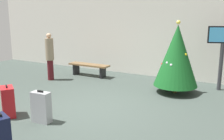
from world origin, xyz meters
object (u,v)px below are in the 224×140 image
(waiting_bench, at_px, (89,67))
(suitcase_4, at_px, (2,136))
(holiday_tree, at_px, (177,56))
(traveller_0, at_px, (50,55))
(suitcase_0, at_px, (41,107))
(flight_info_kiosk, at_px, (223,46))
(suitcase_1, at_px, (8,102))

(waiting_bench, relative_size, suitcase_4, 2.21)
(holiday_tree, bearing_deg, suitcase_4, -107.09)
(traveller_0, distance_m, suitcase_0, 3.91)
(flight_info_kiosk, bearing_deg, suitcase_0, -124.25)
(flight_info_kiosk, relative_size, suitcase_1, 2.70)
(flight_info_kiosk, height_order, waiting_bench, flight_info_kiosk)
(suitcase_0, bearing_deg, waiting_bench, 110.73)
(holiday_tree, distance_m, waiting_bench, 3.68)
(flight_info_kiosk, xyz_separation_m, suitcase_0, (-3.14, -4.61, -1.08))
(suitcase_0, bearing_deg, suitcase_4, -71.45)
(suitcase_0, bearing_deg, traveller_0, 129.79)
(flight_info_kiosk, relative_size, waiting_bench, 1.20)
(waiting_bench, xyz_separation_m, suitcase_1, (0.65, -4.30, -0.01))
(suitcase_0, xyz_separation_m, suitcase_4, (0.45, -1.34, 0.02))
(holiday_tree, xyz_separation_m, waiting_bench, (-3.56, 0.53, -0.79))
(flight_info_kiosk, xyz_separation_m, traveller_0, (-5.61, -1.64, -0.51))
(holiday_tree, bearing_deg, suitcase_0, -118.60)
(waiting_bench, distance_m, suitcase_1, 4.35)
(flight_info_kiosk, distance_m, suitcase_0, 5.68)
(suitcase_1, bearing_deg, traveller_0, 116.48)
(holiday_tree, height_order, flight_info_kiosk, holiday_tree)
(traveller_0, distance_m, suitcase_4, 5.24)
(flight_info_kiosk, height_order, traveller_0, flight_info_kiosk)
(holiday_tree, height_order, suitcase_4, holiday_tree)
(holiday_tree, xyz_separation_m, suitcase_1, (-2.91, -3.77, -0.80))
(traveller_0, bearing_deg, waiting_bench, 53.21)
(suitcase_4, bearing_deg, waiting_bench, 110.20)
(traveller_0, xyz_separation_m, suitcase_0, (2.47, -2.97, -0.57))
(traveller_0, height_order, suitcase_4, traveller_0)
(flight_info_kiosk, relative_size, suitcase_4, 2.64)
(suitcase_0, bearing_deg, holiday_tree, 61.40)
(holiday_tree, bearing_deg, waiting_bench, 171.53)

